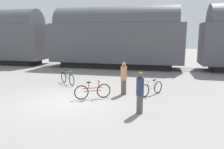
{
  "coord_description": "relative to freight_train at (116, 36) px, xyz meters",
  "views": [
    {
      "loc": [
        4.16,
        -9.08,
        3.11
      ],
      "look_at": [
        1.77,
        1.45,
        1.1
      ],
      "focal_mm": 35.0,
      "sensor_mm": 36.0,
      "label": 1
    }
  ],
  "objects": [
    {
      "name": "freight_train",
      "position": [
        0.0,
        0.0,
        0.0
      ],
      "size": [
        38.89,
        3.18,
        5.54
      ],
      "color": "black",
      "rests_on": "ground_plane"
    },
    {
      "name": "bicycle_silver",
      "position": [
        3.74,
        -8.83,
        -2.55
      ],
      "size": [
        1.04,
        1.43,
        0.81
      ],
      "color": "black",
      "rests_on": "ground_plane"
    },
    {
      "name": "person_in_tan",
      "position": [
        2.31,
        -9.01,
        -2.04
      ],
      "size": [
        0.31,
        0.31,
        1.69
      ],
      "rotation": [
        0.0,
        0.0,
        5.99
      ],
      "color": "#514C47",
      "rests_on": "ground_plane"
    },
    {
      "name": "rail_near",
      "position": [
        0.0,
        -0.72,
        -2.89
      ],
      "size": [
        50.89,
        0.07,
        0.01
      ],
      "primitive_type": "cube",
      "color": "#4C4238",
      "rests_on": "ground_plane"
    },
    {
      "name": "bicycle_green",
      "position": [
        -1.56,
        -7.4,
        -2.53
      ],
      "size": [
        1.41,
        1.18,
        0.86
      ],
      "color": "black",
      "rests_on": "ground_plane"
    },
    {
      "name": "ground_plane",
      "position": [
        0.0,
        -10.83,
        -2.9
      ],
      "size": [
        80.0,
        80.0,
        0.0
      ],
      "primitive_type": "plane",
      "color": "gray"
    },
    {
      "name": "bicycle_maroon",
      "position": [
        0.97,
        -10.1,
        -2.52
      ],
      "size": [
        1.59,
        0.93,
        0.87
      ],
      "color": "black",
      "rests_on": "ground_plane"
    },
    {
      "name": "rail_far",
      "position": [
        0.0,
        0.72,
        -2.89
      ],
      "size": [
        50.89,
        0.07,
        0.01
      ],
      "primitive_type": "cube",
      "color": "#4C4238",
      "rests_on": "ground_plane"
    },
    {
      "name": "person_in_navy",
      "position": [
        3.4,
        -11.6,
        -2.04
      ],
      "size": [
        0.3,
        0.3,
        1.67
      ],
      "rotation": [
        0.0,
        0.0,
        3.34
      ],
      "color": "#514C47",
      "rests_on": "ground_plane"
    }
  ]
}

